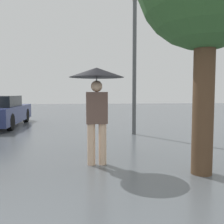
{
  "coord_description": "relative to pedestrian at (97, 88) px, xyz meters",
  "views": [
    {
      "loc": [
        0.13,
        -1.66,
        1.41
      ],
      "look_at": [
        0.75,
        3.13,
        1.03
      ],
      "focal_mm": 40.0,
      "sensor_mm": 36.0,
      "label": 1
    }
  ],
  "objects": [
    {
      "name": "pedestrian",
      "position": [
        0.0,
        0.0,
        0.0
      ],
      "size": [
        1.05,
        1.05,
        1.88
      ],
      "color": "beige",
      "rests_on": "ground_plane"
    },
    {
      "name": "parked_car_farthest",
      "position": [
        -3.67,
        6.14,
        -0.89
      ],
      "size": [
        1.72,
        4.41,
        1.28
      ],
      "color": "navy",
      "rests_on": "ground_plane"
    },
    {
      "name": "street_lamp",
      "position": [
        1.49,
        3.41,
        1.55
      ],
      "size": [
        0.34,
        0.34,
        4.73
      ],
      "color": "#515456",
      "rests_on": "ground_plane"
    }
  ]
}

